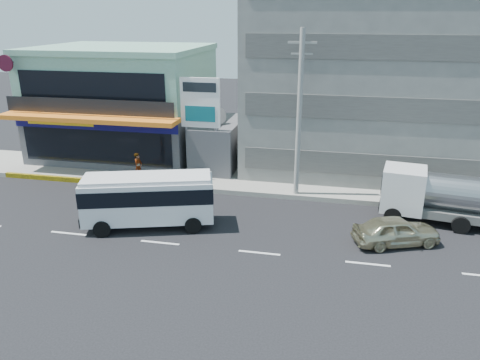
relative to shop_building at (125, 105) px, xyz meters
name	(u,v)px	position (x,y,z in m)	size (l,w,h in m)	color
ground	(160,243)	(8.00, -13.95, -4.00)	(120.00, 120.00, 0.00)	black
sidewalk	(284,183)	(13.00, -4.45, -3.85)	(70.00, 5.00, 0.30)	gray
shop_building	(125,105)	(0.00, 0.00, 0.00)	(12.40, 11.70, 8.00)	#424246
concrete_building	(368,69)	(18.00, 1.05, 3.00)	(16.00, 12.00, 14.00)	gray
gap_structure	(219,145)	(8.00, -1.95, -2.25)	(3.00, 6.00, 3.50)	#424246
satellite_dish	(215,123)	(8.00, -2.95, -0.42)	(1.50, 1.50, 0.15)	slate
billboard	(200,109)	(7.50, -4.75, 0.93)	(2.60, 0.18, 6.90)	gray
utility_pole_near	(299,115)	(14.00, -6.55, 1.15)	(1.60, 0.30, 10.00)	#999993
minibus	(148,197)	(6.79, -12.24, -2.31)	(7.10, 4.06, 2.83)	silver
sedan	(396,231)	(19.38, -11.65, -3.28)	(1.69, 4.19, 1.43)	beige
tanker_truck	(447,197)	(22.18, -8.56, -2.46)	(7.49, 3.25, 2.86)	silver
motorcycle_rider	(139,177)	(4.00, -7.15, -3.20)	(1.94, 0.84, 2.42)	#510B13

